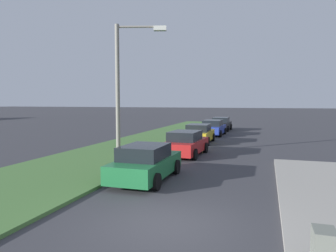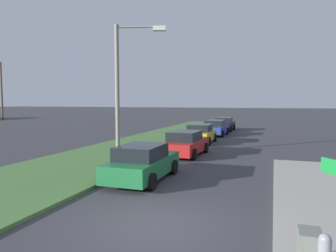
{
  "view_description": "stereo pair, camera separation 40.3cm",
  "coord_description": "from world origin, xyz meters",
  "px_view_note": "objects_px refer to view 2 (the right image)",
  "views": [
    {
      "loc": [
        -7.61,
        -2.47,
        3.23
      ],
      "look_at": [
        10.81,
        3.33,
        1.71
      ],
      "focal_mm": 33.66,
      "sensor_mm": 36.0,
      "label": 1
    },
    {
      "loc": [
        -7.49,
        -2.86,
        3.23
      ],
      "look_at": [
        10.81,
        3.33,
        1.71
      ],
      "focal_mm": 33.66,
      "sensor_mm": 36.0,
      "label": 2
    }
  ],
  "objects_px": {
    "parked_car_yellow": "(200,134)",
    "streetlight": "(123,81)",
    "parked_car_black": "(224,124)",
    "distant_utility_pole": "(2,91)",
    "parked_car_red": "(185,144)",
    "parked_car_blue": "(216,128)",
    "parked_car_green": "(143,163)"
  },
  "relations": [
    {
      "from": "parked_car_green",
      "to": "parked_car_blue",
      "type": "bearing_deg",
      "value": 0.22
    },
    {
      "from": "parked_car_red",
      "to": "streetlight",
      "type": "relative_size",
      "value": 0.58
    },
    {
      "from": "parked_car_yellow",
      "to": "parked_car_black",
      "type": "relative_size",
      "value": 1.0
    },
    {
      "from": "streetlight",
      "to": "distant_utility_pole",
      "type": "relative_size",
      "value": 0.75
    },
    {
      "from": "parked_car_green",
      "to": "parked_car_black",
      "type": "bearing_deg",
      "value": 0.05
    },
    {
      "from": "parked_car_black",
      "to": "parked_car_blue",
      "type": "bearing_deg",
      "value": -179.66
    },
    {
      "from": "parked_car_black",
      "to": "distant_utility_pole",
      "type": "xyz_separation_m",
      "value": [
        7.97,
        39.76,
        4.28
      ]
    },
    {
      "from": "parked_car_black",
      "to": "distant_utility_pole",
      "type": "relative_size",
      "value": 0.43
    },
    {
      "from": "parked_car_black",
      "to": "streetlight",
      "type": "relative_size",
      "value": 0.58
    },
    {
      "from": "parked_car_red",
      "to": "parked_car_blue",
      "type": "relative_size",
      "value": 1.0
    },
    {
      "from": "parked_car_green",
      "to": "distant_utility_pole",
      "type": "bearing_deg",
      "value": 51.87
    },
    {
      "from": "parked_car_green",
      "to": "distant_utility_pole",
      "type": "distance_m",
      "value": 50.71
    },
    {
      "from": "parked_car_green",
      "to": "parked_car_blue",
      "type": "xyz_separation_m",
      "value": [
        17.74,
        0.15,
        0.0
      ]
    },
    {
      "from": "distant_utility_pole",
      "to": "parked_car_green",
      "type": "bearing_deg",
      "value": -127.85
    },
    {
      "from": "parked_car_yellow",
      "to": "streetlight",
      "type": "xyz_separation_m",
      "value": [
        -7.64,
        2.72,
        3.67
      ]
    },
    {
      "from": "parked_car_blue",
      "to": "distant_utility_pole",
      "type": "xyz_separation_m",
      "value": [
        13.27,
        39.74,
        4.28
      ]
    },
    {
      "from": "distant_utility_pole",
      "to": "parked_car_red",
      "type": "bearing_deg",
      "value": -121.78
    },
    {
      "from": "parked_car_green",
      "to": "streetlight",
      "type": "height_order",
      "value": "streetlight"
    },
    {
      "from": "parked_car_red",
      "to": "parked_car_yellow",
      "type": "height_order",
      "value": "same"
    },
    {
      "from": "parked_car_yellow",
      "to": "parked_car_blue",
      "type": "bearing_deg",
      "value": -2.67
    },
    {
      "from": "parked_car_green",
      "to": "parked_car_yellow",
      "type": "distance_m",
      "value": 12.03
    },
    {
      "from": "parked_car_black",
      "to": "distant_utility_pole",
      "type": "bearing_deg",
      "value": 79.22
    },
    {
      "from": "parked_car_blue",
      "to": "distant_utility_pole",
      "type": "distance_m",
      "value": 42.12
    },
    {
      "from": "parked_car_red",
      "to": "parked_car_black",
      "type": "bearing_deg",
      "value": 2.86
    },
    {
      "from": "parked_car_black",
      "to": "distant_utility_pole",
      "type": "height_order",
      "value": "distant_utility_pole"
    },
    {
      "from": "streetlight",
      "to": "parked_car_yellow",
      "type": "bearing_deg",
      "value": -19.62
    },
    {
      "from": "parked_car_green",
      "to": "parked_car_black",
      "type": "xyz_separation_m",
      "value": [
        23.03,
        0.13,
        0.0
      ]
    },
    {
      "from": "parked_car_blue",
      "to": "parked_car_yellow",
      "type": "bearing_deg",
      "value": 179.9
    },
    {
      "from": "parked_car_yellow",
      "to": "parked_car_black",
      "type": "bearing_deg",
      "value": -2.01
    },
    {
      "from": "parked_car_green",
      "to": "parked_car_red",
      "type": "distance_m",
      "value": 6.23
    },
    {
      "from": "parked_car_black",
      "to": "streetlight",
      "type": "xyz_separation_m",
      "value": [
        -18.65,
        2.9,
        3.67
      ]
    },
    {
      "from": "parked_car_green",
      "to": "parked_car_blue",
      "type": "distance_m",
      "value": 17.74
    }
  ]
}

